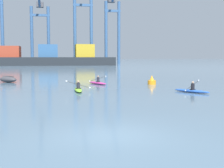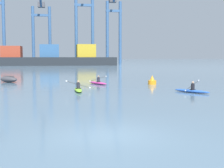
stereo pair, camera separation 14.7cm
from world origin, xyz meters
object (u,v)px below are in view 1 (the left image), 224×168
object	(u,v)px
container_barge	(49,58)
gantry_crane_west_mid	(40,23)
gantry_crane_east	(113,22)
capsized_dinghy	(8,79)
kayak_blue	(192,90)
kayak_lime	(78,89)
gantry_crane_east_mid	(83,18)
kayak_magenta	(98,83)
channel_buoy	(152,81)

from	to	relation	value
container_barge	gantry_crane_west_mid	bearing A→B (deg)	103.56
gantry_crane_east	capsized_dinghy	distance (m)	89.61
gantry_crane_east	kayak_blue	bearing A→B (deg)	-96.57
kayak_lime	kayak_blue	world-z (taller)	kayak_blue
gantry_crane_east_mid	kayak_blue	bearing A→B (deg)	-89.56
gantry_crane_west_mid	capsized_dinghy	size ratio (longest dim) A/B	12.65
gantry_crane_east_mid	capsized_dinghy	bearing A→B (deg)	-101.31
container_barge	gantry_crane_east_mid	xyz separation A→B (m)	(12.84, 8.40, 15.15)
gantry_crane_east_mid	kayak_lime	xyz separation A→B (m)	(-8.69, -91.93, -17.50)
gantry_crane_east_mid	kayak_lime	size ratio (longest dim) A/B	10.01
container_barge	kayak_blue	size ratio (longest dim) A/B	14.51
container_barge	capsized_dinghy	xyz separation A→B (m)	(-3.35, -72.48, -2.16)
gantry_crane_east	container_barge	bearing A→B (deg)	-156.05
container_barge	kayak_magenta	distance (m)	77.18
gantry_crane_west_mid	kayak_lime	bearing A→B (deg)	-85.52
kayak_magenta	capsized_dinghy	bearing A→B (deg)	156.66
container_barge	kayak_lime	distance (m)	83.66
capsized_dinghy	kayak_blue	size ratio (longest dim) A/B	0.84
gantry_crane_west_mid	kayak_lime	distance (m)	99.89
gantry_crane_east	kayak_blue	world-z (taller)	gantry_crane_east
gantry_crane_east_mid	kayak_magenta	bearing A→B (deg)	-94.06
gantry_crane_east	gantry_crane_east_mid	bearing A→B (deg)	-167.74
gantry_crane_east	kayak_blue	xyz separation A→B (m)	(-11.19, -97.16, -16.72)
container_barge	gantry_crane_east	bearing A→B (deg)	23.95
gantry_crane_east_mid	capsized_dinghy	world-z (taller)	gantry_crane_east_mid
capsized_dinghy	kayak_magenta	distance (m)	11.03
kayak_magenta	kayak_blue	size ratio (longest dim) A/B	1.05
gantry_crane_east_mid	kayak_magenta	world-z (taller)	gantry_crane_east_mid
container_barge	capsized_dinghy	world-z (taller)	container_barge
channel_buoy	kayak_lime	xyz separation A→B (m)	(-8.45, -5.37, -0.19)
gantry_crane_east	kayak_lime	xyz separation A→B (m)	(-20.60, -94.52, -16.72)
channel_buoy	kayak_lime	size ratio (longest dim) A/B	0.29
gantry_crane_west_mid	kayak_magenta	world-z (taller)	gantry_crane_west_mid
gantry_crane_east_mid	gantry_crane_east	size ratio (longest dim) A/B	0.99
gantry_crane_west_mid	kayak_blue	distance (m)	103.62
kayak_blue	capsized_dinghy	bearing A→B (deg)	140.98
kayak_blue	container_barge	bearing A→B (deg)	98.94
container_barge	kayak_magenta	world-z (taller)	container_barge
container_barge	gantry_crane_west_mid	xyz separation A→B (m)	(-3.56, 14.76, 13.68)
channel_buoy	kayak_lime	distance (m)	10.01
gantry_crane_west_mid	gantry_crane_east_mid	bearing A→B (deg)	-21.20
gantry_crane_east_mid	capsized_dinghy	size ratio (longest dim) A/B	12.70
gantry_crane_east	capsized_dinghy	xyz separation A→B (m)	(-28.09, -83.47, -16.54)
channel_buoy	kayak_magenta	distance (m)	5.96
kayak_lime	kayak_blue	xyz separation A→B (m)	(9.41, -2.64, 0.00)
gantry_crane_east_mid	capsized_dinghy	distance (m)	84.28
gantry_crane_east_mid	channel_buoy	distance (m)	88.27
capsized_dinghy	channel_buoy	bearing A→B (deg)	-19.61
kayak_lime	kayak_blue	bearing A→B (deg)	-15.69
gantry_crane_east	capsized_dinghy	world-z (taller)	gantry_crane_east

